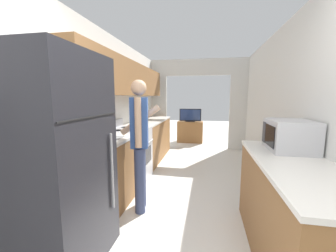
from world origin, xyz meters
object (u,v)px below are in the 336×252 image
Objects in this scene: tv_cabinet at (190,132)px; microwave at (289,135)px; person at (140,142)px; refrigerator at (55,163)px; television at (190,115)px; range_oven at (129,155)px.

microwave is at bearing -72.76° from tv_cabinet.
refrigerator is at bearing 143.24° from person.
person is 4.16m from television.
person is (0.48, -0.85, 0.43)m from range_oven.
television is (0.30, 4.15, -0.02)m from person.
refrigerator reaches higher than microwave.
refrigerator is 1.86m from range_oven.
person is at bearing -60.44° from range_oven.
person is 4.24m from tv_cabinet.
tv_cabinet is (0.30, 4.20, -0.56)m from person.
tv_cabinet is at bearing 76.93° from range_oven.
tv_cabinet is at bearing -17.13° from person.
refrigerator is 2.25× the size of tv_cabinet.
person reaches higher than range_oven.
person is (0.42, 0.96, -0.01)m from refrigerator.
television is at bearing 107.40° from microwave.
refrigerator reaches higher than tv_cabinet.
person is 3.38× the size of microwave.
refrigerator is 1.71× the size of range_oven.
television is at bearing -90.00° from tv_cabinet.
range_oven is at bearing -103.07° from tv_cabinet.
person is 1.68m from microwave.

